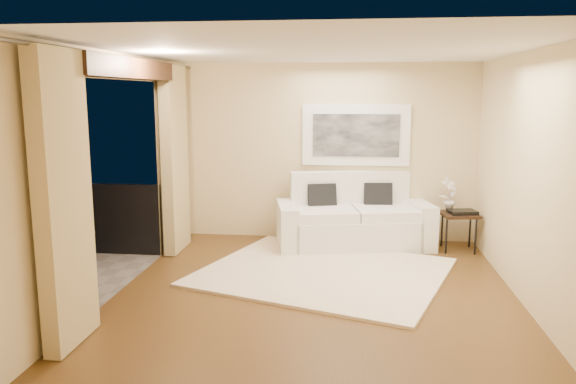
# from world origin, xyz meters

# --- Properties ---
(floor) EXTENTS (5.00, 5.00, 0.00)m
(floor) POSITION_xyz_m (0.00, 0.00, 0.00)
(floor) COLOR brown
(floor) RESTS_ON ground
(room_shell) EXTENTS (5.00, 6.40, 5.00)m
(room_shell) POSITION_xyz_m (-2.13, 0.00, 2.52)
(room_shell) COLOR white
(room_shell) RESTS_ON ground
(balcony) EXTENTS (1.81, 2.60, 1.17)m
(balcony) POSITION_xyz_m (-3.31, 0.00, 0.18)
(balcony) COLOR #605B56
(balcony) RESTS_ON ground
(curtains) EXTENTS (0.16, 4.80, 2.64)m
(curtains) POSITION_xyz_m (-2.11, 0.00, 1.34)
(curtains) COLOR tan
(curtains) RESTS_ON ground
(artwork) EXTENTS (1.62, 0.07, 0.92)m
(artwork) POSITION_xyz_m (0.43, 2.46, 1.62)
(artwork) COLOR white
(artwork) RESTS_ON room_shell
(rug) EXTENTS (3.53, 3.30, 0.04)m
(rug) POSITION_xyz_m (0.05, 0.71, 0.02)
(rug) COLOR #FEE9CC
(rug) RESTS_ON floor
(sofa) EXTENTS (2.38, 1.40, 1.07)m
(sofa) POSITION_xyz_m (0.41, 2.10, 0.38)
(sofa) COLOR white
(sofa) RESTS_ON floor
(side_table) EXTENTS (0.57, 0.57, 0.55)m
(side_table) POSITION_xyz_m (1.93, 2.00, 0.49)
(side_table) COLOR black
(side_table) RESTS_ON floor
(tray) EXTENTS (0.43, 0.36, 0.05)m
(tray) POSITION_xyz_m (1.97, 1.98, 0.57)
(tray) COLOR black
(tray) RESTS_ON side_table
(orchid) EXTENTS (0.32, 0.30, 0.50)m
(orchid) POSITION_xyz_m (1.80, 2.16, 0.80)
(orchid) COLOR white
(orchid) RESTS_ON side_table
(bistro_table) EXTENTS (0.84, 0.84, 0.79)m
(bistro_table) POSITION_xyz_m (-3.06, -0.16, 0.71)
(bistro_table) COLOR black
(bistro_table) RESTS_ON balcony
(balcony_chair_far) EXTENTS (0.48, 0.48, 0.92)m
(balcony_chair_far) POSITION_xyz_m (-3.25, 0.55, 0.53)
(balcony_chair_far) COLOR black
(balcony_chair_far) RESTS_ON balcony
(balcony_chair_near) EXTENTS (0.39, 0.40, 0.87)m
(balcony_chair_near) POSITION_xyz_m (-3.04, -0.77, 0.50)
(balcony_chair_near) COLOR black
(balcony_chair_near) RESTS_ON balcony
(ice_bucket) EXTENTS (0.18, 0.18, 0.20)m
(ice_bucket) POSITION_xyz_m (-3.24, -0.06, 0.89)
(ice_bucket) COLOR silver
(ice_bucket) RESTS_ON bistro_table
(candle) EXTENTS (0.06, 0.06, 0.07)m
(candle) POSITION_xyz_m (-2.99, -0.05, 0.83)
(candle) COLOR red
(candle) RESTS_ON bistro_table
(vase) EXTENTS (0.04, 0.04, 0.18)m
(vase) POSITION_xyz_m (-3.08, -0.35, 0.88)
(vase) COLOR silver
(vase) RESTS_ON bistro_table
(glass_a) EXTENTS (0.06, 0.06, 0.12)m
(glass_a) POSITION_xyz_m (-2.97, -0.21, 0.85)
(glass_a) COLOR white
(glass_a) RESTS_ON bistro_table
(glass_b) EXTENTS (0.06, 0.06, 0.12)m
(glass_b) POSITION_xyz_m (-2.88, -0.16, 0.85)
(glass_b) COLOR silver
(glass_b) RESTS_ON bistro_table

